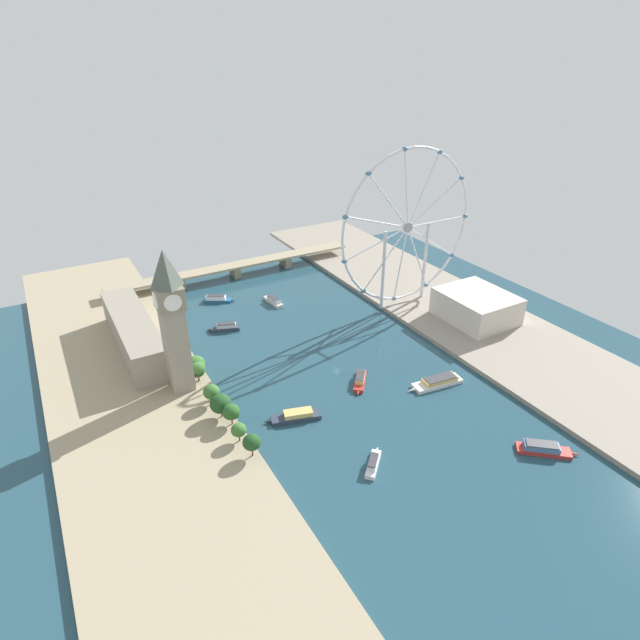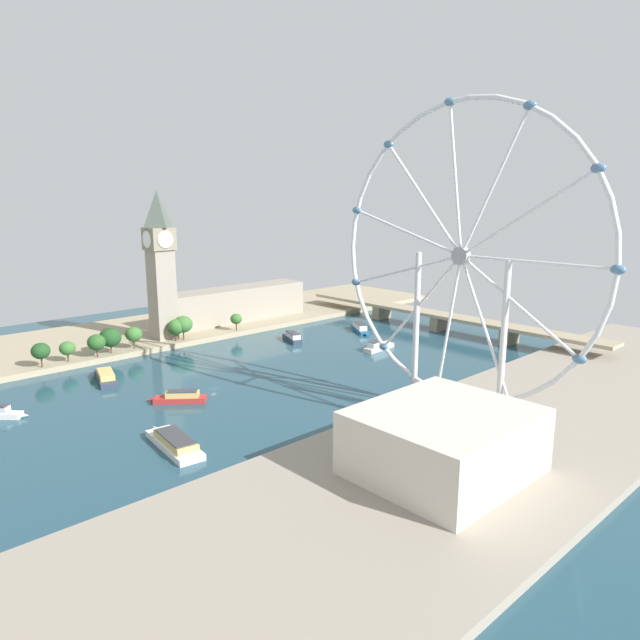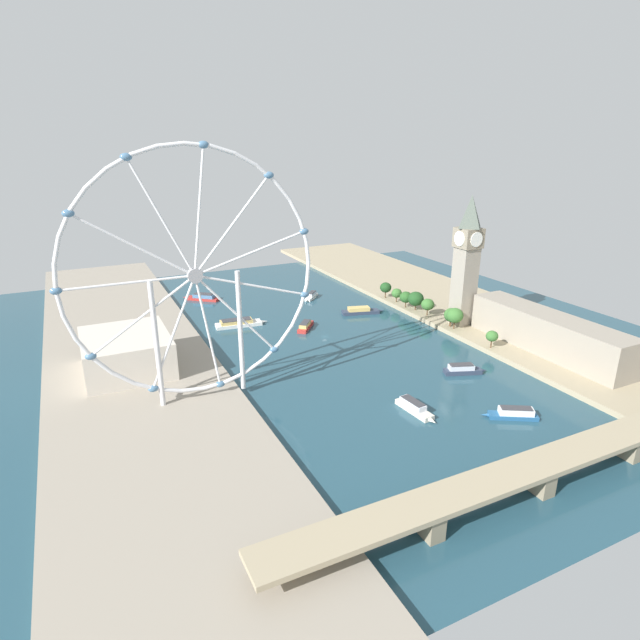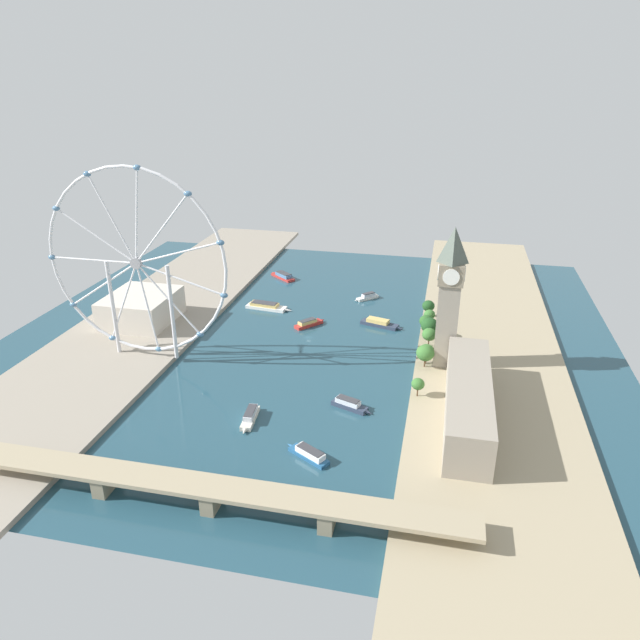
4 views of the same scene
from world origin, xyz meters
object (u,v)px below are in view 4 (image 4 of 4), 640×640
Objects in this scene: clock_tower at (449,296)px; tour_boat_0 at (250,417)px; tour_boat_5 at (309,454)px; tour_boat_7 at (367,297)px; parliament_block at (468,400)px; tour_boat_2 at (283,276)px; tour_boat_4 at (266,306)px; tour_boat_6 at (350,404)px; ferris_wheel at (136,264)px; tour_boat_1 at (380,323)px; river_bridge at (212,490)px; tour_boat_3 at (309,323)px; riverside_hall at (141,308)px.

clock_tower reaches higher than tour_boat_0.
tour_boat_5 is 212.45m from tour_boat_7.
clock_tower is at bearing -88.73° from tour_boat_5.
parliament_block reaches higher than tour_boat_2.
clock_tower is at bearing -20.52° from tour_boat_4.
parliament_block is 4.35× the size of tour_boat_6.
tour_boat_4 is (-47.96, -97.23, -60.66)m from ferris_wheel.
tour_boat_7 is at bearing -132.02° from ferris_wheel.
tour_boat_7 reaches higher than tour_boat_4.
parliament_block is 204.86m from ferris_wheel.
tour_boat_1 is (59.37, -115.37, -12.10)m from parliament_block.
ferris_wheel reaches higher than tour_boat_1.
parliament_block is 253.67m from tour_boat_2.
tour_boat_5 is (-82.62, 246.81, 0.02)m from tour_boat_2.
clock_tower is 0.39× the size of river_bridge.
tour_boat_0 is at bearing 11.18° from parliament_block.
tour_boat_6 reaches higher than tour_boat_3.
tour_boat_3 is 0.93× the size of tour_boat_6.
riverside_hall reaches higher than river_bridge.
clock_tower reaches higher than tour_boat_3.
river_bridge is (-121.57, 168.61, -4.35)m from riverside_hall.
tour_boat_4 is (44.15, -216.93, -6.50)m from river_bridge.
tour_boat_0 is (110.31, 21.80, -11.89)m from parliament_block.
tour_boat_7 is (-120.79, -134.06, -60.74)m from ferris_wheel.
tour_boat_5 is at bearing -82.45° from tour_boat_6.
tour_boat_1 is 1.75× the size of tour_boat_7.
riverside_hall is 1.59× the size of tour_boat_1.
tour_boat_7 is at bearing 124.02° from tour_boat_1.
tour_boat_7 is (-28.68, -253.75, -6.57)m from river_bridge.
ferris_wheel is 151.12m from tour_boat_6.
parliament_block is 0.47× the size of river_bridge.
tour_boat_5 reaches higher than tour_boat_4.
tour_boat_2 reaches higher than tour_boat_4.
tour_boat_0 is at bearing 35.13° from tour_boat_7.
tour_boat_4 is at bearing -148.03° from riverside_hall.
tour_boat_0 is (5.98, -66.06, -6.38)m from river_bridge.
tour_boat_1 is 0.86× the size of tour_boat_4.
tour_boat_7 is (-150.25, -85.14, -10.92)m from riverside_hall.
tour_boat_7 is (-33.29, -61.50, -0.01)m from tour_boat_3.
river_bridge is 9.26× the size of tour_boat_6.
tour_boat_6 reaches higher than tour_boat_5.
clock_tower is 2.68× the size of tour_boat_1.
tour_boat_0 is 0.96× the size of tour_boat_2.
tour_boat_2 is at bearing -52.22° from parliament_block.
riverside_hall is at bearing -152.09° from tour_boat_1.
river_bridge is at bearing 58.34° from clock_tower.
river_bridge is 52.47m from tour_boat_5.
ferris_wheel is 4.58× the size of tour_boat_0.
tour_boat_6 reaches higher than tour_boat_1.
tour_boat_3 is at bearing 174.49° from tour_boat_0.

